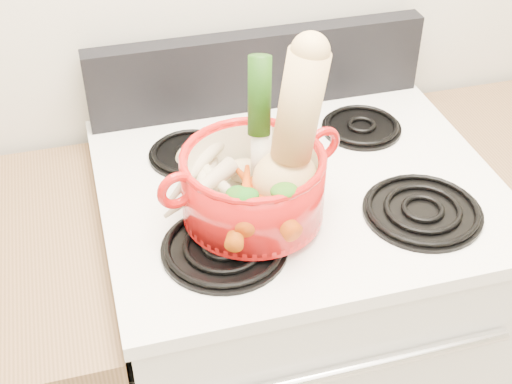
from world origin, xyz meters
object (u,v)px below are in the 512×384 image
object	(u,v)px
squash	(290,133)
leek	(261,124)
stove_body	(291,343)
dutch_oven	(253,186)

from	to	relation	value
squash	leek	world-z (taller)	squash
stove_body	dutch_oven	xyz separation A→B (m)	(-0.12, -0.09, 0.57)
squash	dutch_oven	bearing A→B (deg)	157.68
squash	leek	size ratio (longest dim) A/B	1.13
dutch_oven	leek	world-z (taller)	leek
squash	leek	xyz separation A→B (m)	(-0.03, 0.07, -0.02)
stove_body	squash	world-z (taller)	squash
squash	leek	bearing A→B (deg)	109.98
dutch_oven	squash	bearing A→B (deg)	-31.10
stove_body	dutch_oven	world-z (taller)	dutch_oven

